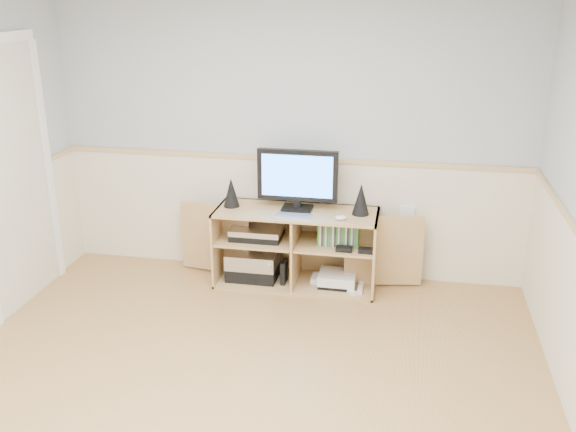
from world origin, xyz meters
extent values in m
cube|color=tan|center=(0.00, 0.00, -0.01)|extent=(4.00, 4.50, 0.02)
cube|color=#9EA7AC|center=(0.00, 2.26, 1.25)|extent=(4.00, 0.02, 2.50)
cube|color=beige|center=(0.00, 2.24, 0.50)|extent=(4.00, 0.01, 1.00)
cube|color=tan|center=(0.00, 2.23, 1.02)|extent=(4.00, 0.02, 0.04)
cube|color=beige|center=(-1.98, 1.30, 1.00)|extent=(0.03, 0.82, 2.00)
cube|color=tan|center=(0.10, 1.97, 0.01)|extent=(1.34, 0.50, 0.02)
cube|color=tan|center=(0.10, 1.97, 0.64)|extent=(1.34, 0.50, 0.02)
cube|color=tan|center=(-0.56, 1.97, 0.33)|extent=(0.02, 0.50, 0.65)
cube|color=tan|center=(0.76, 1.97, 0.33)|extent=(0.02, 0.50, 0.65)
cube|color=tan|center=(0.10, 2.21, 0.33)|extent=(1.34, 0.02, 0.65)
cube|color=tan|center=(0.10, 1.97, 0.33)|extent=(0.02, 0.48, 0.61)
cube|color=tan|center=(-0.23, 1.97, 0.38)|extent=(0.64, 0.46, 0.02)
cube|color=tan|center=(0.44, 1.97, 0.38)|extent=(0.64, 0.46, 0.02)
cube|color=tan|center=(-0.63, 2.04, 0.33)|extent=(0.64, 0.13, 0.61)
cube|color=tan|center=(0.83, 2.04, 0.33)|extent=(0.64, 0.13, 0.61)
cube|color=black|center=(0.10, 2.02, 0.66)|extent=(0.25, 0.18, 0.02)
cube|color=black|center=(0.10, 2.02, 0.70)|extent=(0.05, 0.04, 0.06)
cube|color=black|center=(0.10, 2.02, 0.94)|extent=(0.66, 0.05, 0.42)
cube|color=blue|center=(0.10, 1.99, 0.94)|extent=(0.58, 0.01, 0.35)
cone|color=black|center=(-0.45, 1.99, 0.77)|extent=(0.13, 0.13, 0.25)
cone|color=black|center=(0.63, 1.99, 0.78)|extent=(0.14, 0.14, 0.26)
cube|color=silver|center=(0.10, 1.83, 0.66)|extent=(0.29, 0.13, 0.01)
ellipsoid|color=white|center=(0.49, 1.83, 0.67)|extent=(0.11, 0.10, 0.04)
cube|color=black|center=(-0.27, 1.97, 0.07)|extent=(0.42, 0.32, 0.11)
cube|color=silver|center=(-0.27, 1.97, 0.20)|extent=(0.42, 0.32, 0.13)
cube|color=black|center=(-0.23, 1.97, 0.42)|extent=(0.42, 0.30, 0.05)
cube|color=silver|center=(-0.23, 1.97, 0.46)|extent=(0.42, 0.30, 0.05)
cube|color=black|center=(0.01, 1.92, 0.12)|extent=(0.04, 0.14, 0.20)
cube|color=white|center=(0.34, 2.00, 0.04)|extent=(0.21, 0.16, 0.05)
cube|color=black|center=(0.46, 1.95, 0.04)|extent=(0.30, 0.24, 0.03)
cube|color=white|center=(0.46, 1.95, 0.09)|extent=(0.31, 0.26, 0.08)
cube|color=white|center=(0.66, 1.87, 0.04)|extent=(0.04, 0.14, 0.03)
cube|color=white|center=(0.64, 2.03, 0.04)|extent=(0.09, 0.15, 0.03)
cube|color=#3F8C3F|center=(0.46, 1.95, 0.48)|extent=(0.33, 0.13, 0.19)
cube|color=white|center=(1.00, 2.23, 0.60)|extent=(0.12, 0.03, 0.12)
camera|label=1|loc=(0.96, -2.92, 2.40)|focal=40.00mm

